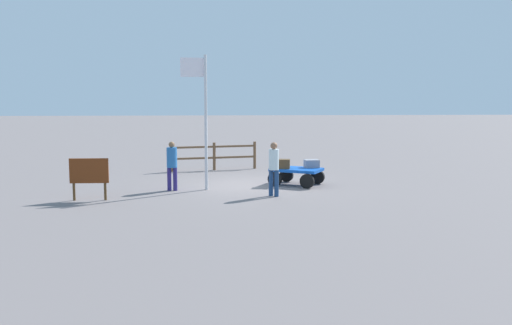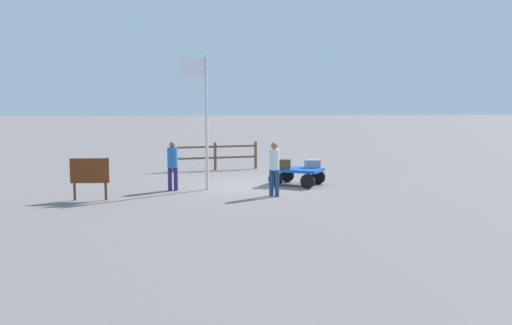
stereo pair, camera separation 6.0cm
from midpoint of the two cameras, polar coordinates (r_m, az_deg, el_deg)
ground_plane at (r=20.78m, az=-0.72°, el=-2.21°), size 120.00×120.00×0.00m
luggage_cart at (r=20.73m, az=3.85°, el=-1.02°), size 2.09×1.89×0.61m
suitcase_grey at (r=20.91m, az=5.39°, el=-0.11°), size 0.54×0.44×0.28m
suitcase_maroon at (r=20.55m, az=2.48°, el=-0.14°), size 0.60×0.42×0.33m
worker_lead at (r=18.41m, az=1.66°, el=-0.28°), size 0.44×0.44×1.73m
worker_trailing at (r=19.68m, az=-8.33°, el=0.03°), size 0.39×0.39×1.66m
flagpole at (r=19.59m, az=-5.35°, el=5.20°), size 0.87×0.16×4.53m
signboard at (r=18.46m, az=-16.14°, el=-1.01°), size 1.18×0.08×1.30m
wooden_fence at (r=24.64m, az=-4.19°, el=0.80°), size 3.59×0.88×1.17m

